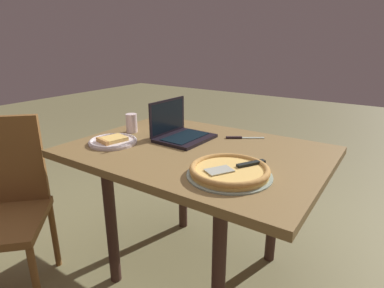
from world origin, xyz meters
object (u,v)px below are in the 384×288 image
(laptop, at_px, (180,132))
(dining_table, at_px, (197,164))
(table_knife, at_px, (241,138))
(pizza_plate, at_px, (113,141))
(pizza_tray, at_px, (230,171))
(chair_near, at_px, (0,200))
(drink_cup, at_px, (132,123))

(laptop, bearing_deg, dining_table, -27.59)
(laptop, bearing_deg, table_knife, 34.76)
(pizza_plate, relative_size, pizza_tray, 0.73)
(dining_table, bearing_deg, pizza_plate, -156.62)
(laptop, relative_size, table_knife, 1.61)
(pizza_plate, relative_size, table_knife, 1.36)
(pizza_plate, xyz_separation_m, chair_near, (-0.34, -0.47, -0.25))
(pizza_plate, bearing_deg, table_knife, 41.27)
(dining_table, bearing_deg, table_knife, 68.45)
(dining_table, height_order, table_knife, table_knife)
(dining_table, relative_size, table_knife, 6.74)
(laptop, xyz_separation_m, pizza_tray, (0.47, -0.30, -0.02))
(dining_table, height_order, pizza_tray, pizza_tray)
(pizza_tray, relative_size, drink_cup, 3.16)
(dining_table, relative_size, laptop, 4.18)
(drink_cup, bearing_deg, chair_near, -111.50)
(drink_cup, distance_m, chair_near, 0.80)
(pizza_tray, xyz_separation_m, table_knife, (-0.19, 0.50, -0.02))
(pizza_plate, bearing_deg, chair_near, -125.90)
(pizza_plate, xyz_separation_m, drink_cup, (-0.07, 0.22, 0.04))
(pizza_tray, height_order, drink_cup, drink_cup)
(pizza_plate, distance_m, chair_near, 0.64)
(table_knife, relative_size, drink_cup, 1.69)
(dining_table, distance_m, table_knife, 0.33)
(laptop, bearing_deg, drink_cup, -170.23)
(pizza_tray, height_order, chair_near, chair_near)
(drink_cup, height_order, chair_near, chair_near)
(drink_cup, bearing_deg, table_knife, 22.70)
(chair_near, bearing_deg, table_knife, 47.01)
(pizza_plate, bearing_deg, dining_table, 23.38)
(pizza_plate, height_order, pizza_tray, pizza_tray)
(drink_cup, relative_size, chair_near, 0.12)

